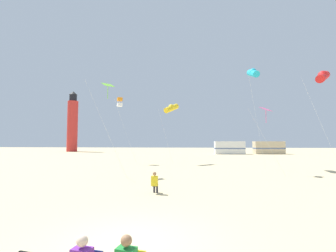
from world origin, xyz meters
The scene contains 11 objects.
ground centered at (0.00, 0.00, 0.00)m, with size 200.00×200.00×0.00m, color #D3BC8C.
kite_flyer_standing centered at (-0.16, 6.17, 0.61)m, with size 0.35×0.52×1.16m.
kite_diamond_lime centered at (-5.14, 12.81, 7.30)m, with size 3.19×2.63×7.79m.
kite_tube_gold centered at (-0.47, 23.70, 7.07)m, with size 2.70×2.95×7.77m.
kite_box_orange centered at (-7.11, 23.15, 7.84)m, with size 2.69×2.69×8.43m.
kite_tube_scarlet centered at (13.26, 14.63, 8.38)m, with size 2.98×3.11×9.08m.
kite_diamond_rainbow centered at (8.37, 14.51, 5.39)m, with size 2.60×2.36×5.78m.
kite_tube_cyan centered at (8.63, 19.12, 10.11)m, with size 1.55×2.51×10.81m.
lighthouse_distant centered at (-30.25, 56.68, 7.84)m, with size 2.80×2.80×16.80m.
rv_van_white centered at (10.77, 46.81, 1.39)m, with size 6.49×2.47×2.80m.
rv_van_tan centered at (19.56, 48.05, 1.39)m, with size 6.53×2.60×2.80m.
Camera 1 is at (1.60, -6.55, 2.77)m, focal length 25.39 mm.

